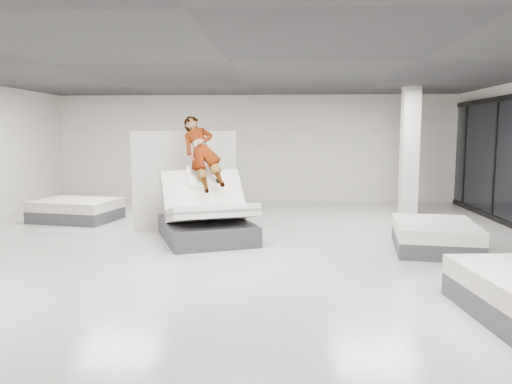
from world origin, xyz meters
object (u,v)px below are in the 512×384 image
at_px(person, 202,169).
at_px(divider_panel, 186,180).
at_px(remote, 217,181).
at_px(flat_bed_left_far, 76,210).
at_px(column, 409,152).
at_px(flat_bed_right_far, 435,236).
at_px(hero_bed, 207,218).

distance_m(person, divider_panel, 1.15).
distance_m(remote, flat_bed_left_far, 4.17).
height_order(divider_panel, column, column).
bearing_deg(remote, flat_bed_right_far, -31.20).
xyz_separation_m(flat_bed_right_far, flat_bed_left_far, (-7.61, 2.51, 0.00)).
distance_m(hero_bed, column, 5.70).
bearing_deg(flat_bed_right_far, flat_bed_left_far, 161.76).
height_order(hero_bed, person, person).
distance_m(person, remote, 0.46).
bearing_deg(remote, hero_bed, 178.16).
height_order(flat_bed_right_far, column, column).
relative_size(person, remote, 12.26).
bearing_deg(person, column, 9.10).
relative_size(remote, column, 0.04).
relative_size(divider_panel, column, 0.73).
distance_m(divider_panel, flat_bed_left_far, 2.95).
relative_size(hero_bed, column, 0.80).
relative_size(divider_panel, flat_bed_left_far, 1.14).
distance_m(hero_bed, flat_bed_right_far, 4.23).
xyz_separation_m(flat_bed_right_far, column, (0.41, 3.74, 1.35)).
bearing_deg(hero_bed, flat_bed_right_far, -7.87).
relative_size(person, column, 0.54).
xyz_separation_m(person, column, (4.73, 2.84, 0.25)).
xyz_separation_m(person, divider_panel, (-0.53, 0.97, -0.30)).
relative_size(remote, flat_bed_left_far, 0.07).
distance_m(flat_bed_right_far, flat_bed_left_far, 8.02).
bearing_deg(flat_bed_left_far, person, -26.04).
height_order(hero_bed, column, column).
bearing_deg(divider_panel, hero_bed, -89.89).
bearing_deg(flat_bed_left_far, remote, -27.04).
bearing_deg(person, remote, -57.85).
bearing_deg(flat_bed_left_far, hero_bed, -29.39).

